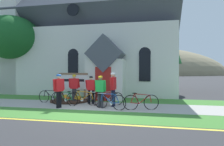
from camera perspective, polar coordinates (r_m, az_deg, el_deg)
ground at (r=12.76m, az=-1.76°, el=-7.74°), size 140.00×140.00×0.00m
sidewalk_slab at (r=11.61m, az=-17.47°, el=-8.61°), size 32.00×2.42×0.01m
grass_verge at (r=9.78m, az=-23.80°, el=-10.45°), size 32.00×1.98×0.01m
church_lawn at (r=13.59m, az=-12.89°, el=-7.21°), size 24.00×2.05×0.01m
curb_paint_stripe at (r=8.89m, az=-28.11°, el=-11.63°), size 28.00×0.16×0.01m
church_building at (r=19.13m, az=-6.62°, el=9.35°), size 15.10×11.71×12.38m
church_sign at (r=12.66m, az=-11.20°, el=-2.62°), size 1.94×0.20×1.73m
flower_bed at (r=12.34m, az=-12.09°, el=-7.71°), size 2.37×2.37×0.34m
bicycle_blue at (r=10.83m, az=-8.30°, el=-7.29°), size 1.79×0.11×0.84m
bicycle_white at (r=10.99m, az=-13.69°, el=-7.21°), size 1.69×0.31×0.79m
bicycle_silver at (r=9.62m, az=-0.65°, el=-8.25°), size 1.69×0.55×0.83m
bicycle_orange at (r=11.93m, az=-17.23°, el=-6.58°), size 1.75×0.32×0.78m
bicycle_yellow at (r=9.57m, az=8.42°, el=-8.32°), size 1.69×0.52×0.84m
bicycle_red at (r=10.71m, az=-1.44°, el=-7.37°), size 1.74×0.37×0.79m
cyclist_in_red_jersey at (r=10.22m, az=0.36°, el=-3.86°), size 0.31×0.77×1.79m
cyclist_in_yellow_jersey at (r=11.74m, az=-10.96°, el=-3.77°), size 0.66×0.30×1.65m
cyclist_in_orange_jersey at (r=10.18m, az=-15.22°, el=-4.25°), size 0.34×0.67×1.71m
cyclist_in_blue_jersey at (r=9.95m, az=-3.40°, el=-4.68°), size 0.62×0.37×1.63m
cyclist_in_green_jersey at (r=11.10m, az=-6.12°, el=-4.30°), size 0.63×0.27×1.58m
roadside_conifer at (r=16.81m, az=14.38°, el=11.62°), size 3.08×3.08×7.71m
yard_deciduous_tree at (r=17.46m, az=-27.14°, el=9.10°), size 4.37×4.37×6.14m
distant_hill at (r=82.14m, az=5.61°, el=-0.46°), size 72.80×41.61×22.86m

